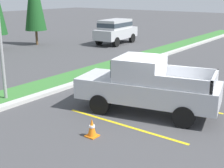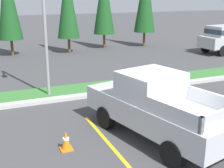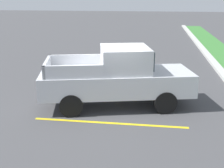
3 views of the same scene
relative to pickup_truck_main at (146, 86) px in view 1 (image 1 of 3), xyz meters
The scene contains 8 objects.
ground_plane 1.13m from the pickup_truck_main, 68.17° to the right, with size 120.00×120.00×0.00m, color #424244.
parking_line_near 1.86m from the pickup_truck_main, behind, with size 0.12×4.80×0.01m, color yellow.
parking_line_far 1.88m from the pickup_truck_main, ahead, with size 0.12×4.80×0.01m, color yellow.
curb_strip 4.70m from the pickup_truck_main, 88.00° to the left, with size 56.00×0.40×0.15m, color #B2B2AD.
grass_median 5.79m from the pickup_truck_main, 88.38° to the left, with size 56.00×1.80×0.06m, color #387533.
pickup_truck_main is the anchor object (origin of this frame).
suv_distant 16.38m from the pickup_truck_main, 40.17° to the left, with size 4.75×2.28×2.10m.
traffic_cone 2.95m from the pickup_truck_main, behind, with size 0.36×0.36×0.60m.
Camera 1 is at (-9.89, -5.31, 4.38)m, focal length 50.59 mm.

